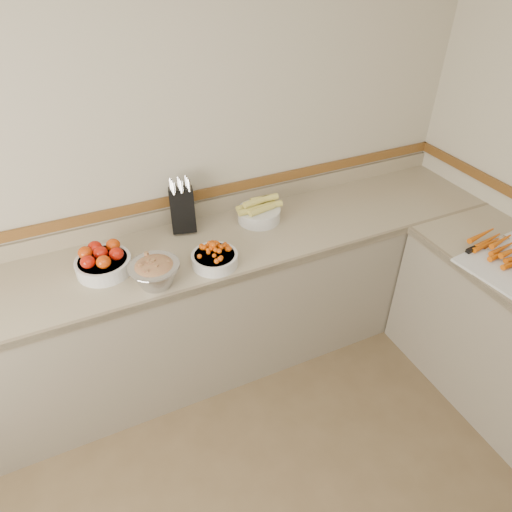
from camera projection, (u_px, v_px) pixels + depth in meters
name	position (u px, v px, depth m)	size (l,w,h in m)	color
back_wall	(148.00, 164.00, 2.49)	(4.00, 4.00, 0.00)	#BAB299
counter_back	(181.00, 314.00, 2.76)	(4.00, 0.65, 1.08)	tan
knife_block	(183.00, 209.00, 2.62)	(0.17, 0.19, 0.33)	black
tomato_bowl	(103.00, 262.00, 2.34)	(0.29, 0.29, 0.14)	silver
cherry_tomato_bowl	(215.00, 257.00, 2.39)	(0.25, 0.25, 0.13)	silver
corn_bowl	(259.00, 212.00, 2.74)	(0.28, 0.26, 0.15)	silver
rhubarb_bowl	(155.00, 272.00, 2.25)	(0.26, 0.26, 0.15)	#B2B2BA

